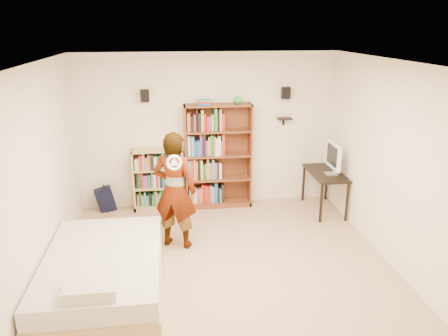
# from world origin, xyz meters

# --- Properties ---
(ground) EXTENTS (4.50, 5.00, 0.01)m
(ground) POSITION_xyz_m (0.00, 0.00, 0.00)
(ground) COLOR tan
(ground) RESTS_ON ground
(room_shell) EXTENTS (4.52, 5.02, 2.71)m
(room_shell) POSITION_xyz_m (0.00, 0.00, 1.76)
(room_shell) COLOR white
(room_shell) RESTS_ON ground
(crown_molding) EXTENTS (4.50, 5.00, 0.06)m
(crown_molding) POSITION_xyz_m (0.00, 0.00, 2.67)
(crown_molding) COLOR white
(crown_molding) RESTS_ON room_shell
(speaker_left) EXTENTS (0.14, 0.12, 0.20)m
(speaker_left) POSITION_xyz_m (-1.05, 2.40, 2.00)
(speaker_left) COLOR black
(speaker_left) RESTS_ON room_shell
(speaker_right) EXTENTS (0.14, 0.12, 0.20)m
(speaker_right) POSITION_xyz_m (1.35, 2.40, 2.00)
(speaker_right) COLOR black
(speaker_right) RESTS_ON room_shell
(wall_shelf) EXTENTS (0.25, 0.16, 0.02)m
(wall_shelf) POSITION_xyz_m (1.35, 2.41, 1.55)
(wall_shelf) COLOR black
(wall_shelf) RESTS_ON room_shell
(tall_bookshelf) EXTENTS (1.16, 0.34, 1.84)m
(tall_bookshelf) POSITION_xyz_m (0.16, 2.33, 0.92)
(tall_bookshelf) COLOR brown
(tall_bookshelf) RESTS_ON ground
(low_bookshelf) EXTENTS (0.87, 0.33, 1.09)m
(low_bookshelf) POSITION_xyz_m (-0.90, 2.34, 0.54)
(low_bookshelf) COLOR #DAB575
(low_bookshelf) RESTS_ON ground
(computer_desk) EXTENTS (0.52, 1.04, 0.71)m
(computer_desk) POSITION_xyz_m (1.97, 1.88, 0.35)
(computer_desk) COLOR black
(computer_desk) RESTS_ON ground
(imac) EXTENTS (0.17, 0.56, 0.55)m
(imac) POSITION_xyz_m (2.02, 1.75, 0.98)
(imac) COLOR white
(imac) RESTS_ON computer_desk
(daybed) EXTENTS (1.39, 2.14, 0.63)m
(daybed) POSITION_xyz_m (-1.54, -0.17, 0.31)
(daybed) COLOR silver
(daybed) RESTS_ON ground
(person) EXTENTS (0.74, 0.62, 1.73)m
(person) POSITION_xyz_m (-0.63, 0.92, 0.86)
(person) COLOR black
(person) RESTS_ON ground
(wii_wheel) EXTENTS (0.21, 0.08, 0.21)m
(wii_wheel) POSITION_xyz_m (-0.63, 0.60, 1.38)
(wii_wheel) COLOR white
(wii_wheel) RESTS_ON person
(navy_bag) EXTENTS (0.37, 0.28, 0.44)m
(navy_bag) POSITION_xyz_m (-1.83, 2.34, 0.22)
(navy_bag) COLOR black
(navy_bag) RESTS_ON ground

